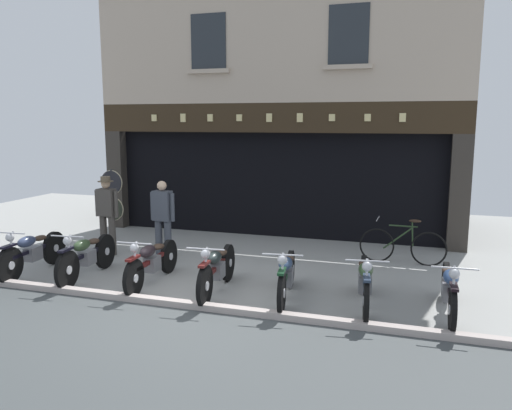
% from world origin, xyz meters
% --- Properties ---
extents(ground, '(21.12, 22.00, 0.18)m').
position_xyz_m(ground, '(0.00, -0.98, -0.04)').
color(ground, gray).
extents(shop_facade, '(9.42, 4.42, 6.41)m').
position_xyz_m(shop_facade, '(0.00, 7.00, 1.73)').
color(shop_facade, black).
rests_on(shop_facade, ground).
extents(motorcycle_far_left, '(0.62, 1.97, 0.93)m').
position_xyz_m(motorcycle_far_left, '(-3.47, 0.84, 0.43)').
color(motorcycle_far_left, black).
rests_on(motorcycle_far_left, ground).
extents(motorcycle_left, '(0.62, 1.99, 0.93)m').
position_xyz_m(motorcycle_left, '(-2.30, 0.90, 0.44)').
color(motorcycle_left, black).
rests_on(motorcycle_left, ground).
extents(motorcycle_center_left, '(0.62, 2.06, 0.92)m').
position_xyz_m(motorcycle_center_left, '(-0.98, 0.95, 0.42)').
color(motorcycle_center_left, black).
rests_on(motorcycle_center_left, ground).
extents(motorcycle_center, '(0.62, 2.03, 0.93)m').
position_xyz_m(motorcycle_center, '(0.30, 0.87, 0.43)').
color(motorcycle_center, black).
rests_on(motorcycle_center, ground).
extents(motorcycle_center_right, '(0.62, 1.94, 0.91)m').
position_xyz_m(motorcycle_center_right, '(1.50, 0.92, 0.42)').
color(motorcycle_center_right, black).
rests_on(motorcycle_center_right, ground).
extents(motorcycle_right, '(0.62, 1.96, 0.92)m').
position_xyz_m(motorcycle_right, '(2.75, 0.95, 0.43)').
color(motorcycle_right, black).
rests_on(motorcycle_right, ground).
extents(motorcycle_far_right, '(0.62, 1.97, 0.91)m').
position_xyz_m(motorcycle_far_right, '(3.98, 0.99, 0.42)').
color(motorcycle_far_right, black).
rests_on(motorcycle_far_right, ground).
extents(salesman_left, '(0.56, 0.33, 1.71)m').
position_xyz_m(salesman_left, '(-2.90, 2.49, 0.95)').
color(salesman_left, '#47423D').
rests_on(salesman_left, ground).
extents(shopkeeper_center, '(0.56, 0.26, 1.67)m').
position_xyz_m(shopkeeper_center, '(-1.51, 2.40, 0.93)').
color(shopkeeper_center, '#3D424C').
rests_on(shopkeeper_center, ground).
extents(tyre_sign_pole, '(0.60, 0.06, 1.71)m').
position_xyz_m(tyre_sign_pole, '(-3.70, 3.91, 1.04)').
color(tyre_sign_pole, '#232328').
rests_on(tyre_sign_pole, ground).
extents(advert_board_near, '(0.67, 0.03, 1.08)m').
position_xyz_m(advert_board_near, '(1.35, 5.40, 1.66)').
color(advert_board_near, silver).
extents(advert_board_far, '(0.76, 0.03, 1.00)m').
position_xyz_m(advert_board_far, '(2.64, 5.40, 1.76)').
color(advert_board_far, silver).
extents(leaning_bicycle, '(1.73, 0.50, 0.94)m').
position_xyz_m(leaning_bicycle, '(3.22, 3.71, 0.38)').
color(leaning_bicycle, black).
rests_on(leaning_bicycle, ground).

